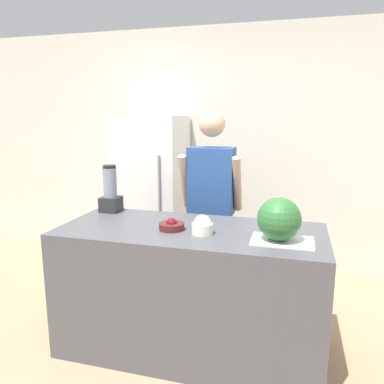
# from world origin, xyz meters

# --- Properties ---
(ground_plane) EXTENTS (14.00, 14.00, 0.00)m
(ground_plane) POSITION_xyz_m (0.00, 0.00, 0.00)
(ground_plane) COLOR tan
(wall_back) EXTENTS (8.00, 0.06, 2.60)m
(wall_back) POSITION_xyz_m (0.00, 2.12, 1.30)
(wall_back) COLOR silver
(wall_back) RESTS_ON ground_plane
(counter_island) EXTENTS (1.82, 0.79, 0.90)m
(counter_island) POSITION_xyz_m (0.00, 0.39, 0.45)
(counter_island) COLOR #4C4C51
(counter_island) RESTS_ON ground_plane
(refrigerator) EXTENTS (0.69, 0.67, 1.66)m
(refrigerator) POSITION_xyz_m (-0.81, 1.75, 0.83)
(refrigerator) COLOR white
(refrigerator) RESTS_ON ground_plane
(person) EXTENTS (0.53, 0.27, 1.71)m
(person) POSITION_xyz_m (-0.02, 1.13, 0.89)
(person) COLOR #4C608C
(person) RESTS_ON ground_plane
(cutting_board) EXTENTS (0.38, 0.24, 0.01)m
(cutting_board) POSITION_xyz_m (0.62, 0.28, 0.91)
(cutting_board) COLOR white
(cutting_board) RESTS_ON counter_island
(watermelon) EXTENTS (0.27, 0.27, 0.27)m
(watermelon) POSITION_xyz_m (0.60, 0.27, 1.05)
(watermelon) COLOR #2D6B33
(watermelon) RESTS_ON cutting_board
(bowl_cherries) EXTENTS (0.17, 0.17, 0.08)m
(bowl_cherries) POSITION_xyz_m (-0.12, 0.34, 0.93)
(bowl_cherries) COLOR #511E19
(bowl_cherries) RESTS_ON counter_island
(bowl_cream) EXTENTS (0.14, 0.14, 0.13)m
(bowl_cream) POSITION_xyz_m (0.11, 0.30, 0.96)
(bowl_cream) COLOR white
(bowl_cream) RESTS_ON counter_island
(blender) EXTENTS (0.15, 0.15, 0.38)m
(blender) POSITION_xyz_m (-0.75, 0.68, 1.06)
(blender) COLOR #28282D
(blender) RESTS_ON counter_island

